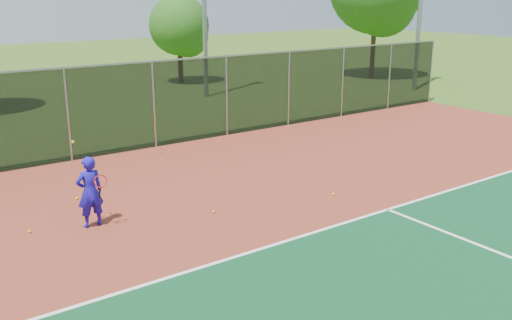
% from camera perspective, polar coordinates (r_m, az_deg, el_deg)
% --- Properties ---
extents(ground, '(120.00, 120.00, 0.00)m').
position_cam_1_polar(ground, '(11.61, 17.54, -11.36)').
color(ground, '#335618').
rests_on(ground, ground).
extents(court_apron, '(30.00, 20.00, 0.02)m').
position_cam_1_polar(court_apron, '(12.74, 10.35, -8.21)').
color(court_apron, maroon).
rests_on(court_apron, ground).
extents(fence_back, '(30.00, 0.06, 3.03)m').
position_cam_1_polar(fence_back, '(20.19, -10.19, 5.57)').
color(fence_back, black).
rests_on(fence_back, court_apron).
extents(tennis_player, '(0.62, 0.62, 2.08)m').
position_cam_1_polar(tennis_player, '(13.65, -16.28, -3.06)').
color(tennis_player, '#1C12AC').
rests_on(tennis_player, court_apron).
extents(practice_ball_0, '(0.07, 0.07, 0.07)m').
position_cam_1_polar(practice_ball_0, '(14.19, -4.27, -5.16)').
color(practice_ball_0, '#CCCC17').
rests_on(practice_ball_0, court_apron).
extents(practice_ball_1, '(0.07, 0.07, 0.07)m').
position_cam_1_polar(practice_ball_1, '(14.00, -21.72, -6.65)').
color(practice_ball_1, '#CCCC17').
rests_on(practice_ball_1, court_apron).
extents(practice_ball_2, '(0.07, 0.07, 0.07)m').
position_cam_1_polar(practice_ball_2, '(18.83, -9.51, 0.10)').
color(practice_ball_2, '#CCCC17').
rests_on(practice_ball_2, court_apron).
extents(practice_ball_3, '(0.07, 0.07, 0.07)m').
position_cam_1_polar(practice_ball_3, '(15.76, -17.50, -3.68)').
color(practice_ball_3, '#CCCC17').
rests_on(practice_ball_3, court_apron).
extents(practice_ball_4, '(0.07, 0.07, 0.07)m').
position_cam_1_polar(practice_ball_4, '(15.50, 7.74, -3.39)').
color(practice_ball_4, '#CCCC17').
rests_on(practice_ball_4, court_apron).
extents(tree_back_mid, '(3.55, 3.55, 5.21)m').
position_cam_1_polar(tree_back_mid, '(34.84, -7.50, 12.94)').
color(tree_back_mid, '#331E12').
rests_on(tree_back_mid, ground).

